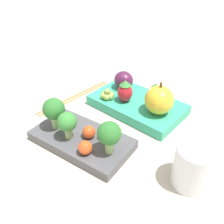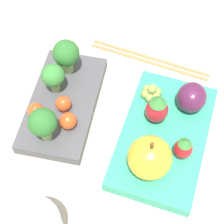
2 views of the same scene
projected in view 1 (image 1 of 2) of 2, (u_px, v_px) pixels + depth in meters
ground_plane at (114, 128)px, 0.52m from camera, size 4.00×4.00×0.00m
bento_box_savoury at (82, 140)px, 0.47m from camera, size 0.20×0.13×0.02m
bento_box_fruit at (137, 105)px, 0.57m from camera, size 0.21×0.13×0.02m
broccoli_floret_0 at (54, 110)px, 0.46m from camera, size 0.04×0.04×0.06m
broccoli_floret_1 at (109, 134)px, 0.41m from camera, size 0.04×0.04×0.06m
broccoli_floret_2 at (67, 123)px, 0.44m from camera, size 0.04×0.04×0.05m
cherry_tomato_0 at (106, 133)px, 0.45m from camera, size 0.03×0.03×0.03m
cherry_tomato_1 at (85, 148)px, 0.42m from camera, size 0.02×0.02×0.02m
cherry_tomato_2 at (88, 132)px, 0.46m from camera, size 0.02×0.02×0.02m
apple at (159, 100)px, 0.51m from camera, size 0.06×0.06×0.07m
strawberry_0 at (125, 91)px, 0.55m from camera, size 0.03×0.03×0.05m
strawberry_1 at (155, 92)px, 0.55m from camera, size 0.03×0.03×0.04m
plum at (124, 80)px, 0.59m from camera, size 0.05×0.04×0.04m
grape_cluster at (107, 95)px, 0.56m from camera, size 0.03×0.03×0.02m
drinking_cup at (194, 166)px, 0.38m from camera, size 0.06×0.06×0.07m
chopsticks_pair at (75, 96)px, 0.61m from camera, size 0.02×0.21×0.01m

